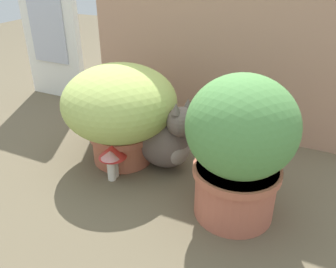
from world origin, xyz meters
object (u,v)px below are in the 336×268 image
(grass_planter, at_px, (120,108))
(mushroom_ornament_red, at_px, (112,154))
(cat, at_px, (164,138))
(leafy_planter, at_px, (240,145))
(mushroom_ornament_pink, at_px, (111,160))

(grass_planter, xyz_separation_m, mushroom_ornament_red, (0.04, -0.12, -0.13))
(mushroom_ornament_red, bearing_deg, cat, 47.09)
(grass_planter, height_order, leafy_planter, leafy_planter)
(cat, height_order, mushroom_ornament_red, cat)
(cat, bearing_deg, leafy_planter, -25.64)
(grass_planter, relative_size, cat, 1.22)
(grass_planter, bearing_deg, mushroom_ornament_red, -73.97)
(leafy_planter, distance_m, mushroom_ornament_pink, 0.49)
(leafy_planter, xyz_separation_m, cat, (-0.33, 0.16, -0.13))
(mushroom_ornament_pink, xyz_separation_m, mushroom_ornament_red, (-0.01, 0.02, 0.01))
(cat, bearing_deg, mushroom_ornament_pink, -127.86)
(cat, bearing_deg, grass_planter, -171.49)
(mushroom_ornament_red, bearing_deg, leafy_planter, -0.99)
(grass_planter, xyz_separation_m, cat, (0.17, 0.03, -0.10))
(leafy_planter, bearing_deg, grass_planter, 165.34)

